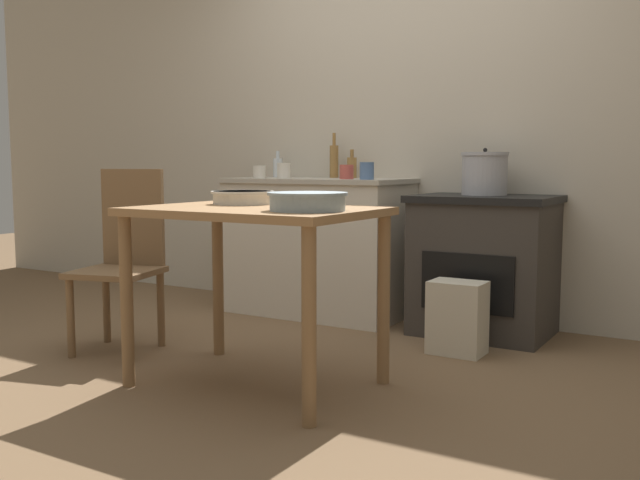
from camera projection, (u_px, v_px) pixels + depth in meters
ground_plane at (262, 370)px, 3.40m from camera, size 14.00×14.00×0.00m
wall_back at (404, 118)px, 4.61m from camera, size 8.00×0.07×2.55m
counter_cabinet at (318, 246)px, 4.66m from camera, size 1.18×0.61×0.89m
stove at (484, 265)px, 4.09m from camera, size 0.78×0.60×0.80m
work_table at (256, 235)px, 3.11m from camera, size 1.04×0.72×0.79m
chair at (124, 256)px, 3.76m from camera, size 0.49×0.49×0.95m
flour_sack at (457, 318)px, 3.68m from camera, size 0.28×0.20×0.38m
stock_pot at (485, 173)px, 4.09m from camera, size 0.27×0.27×0.27m
mixing_bowl_large at (308, 200)px, 2.86m from camera, size 0.33×0.33×0.07m
mixing_bowl_small at (242, 197)px, 3.33m from camera, size 0.30×0.30×0.06m
bottle_far_left at (352, 167)px, 4.68m from camera, size 0.06×0.06×0.19m
bottle_left at (278, 167)px, 4.99m from camera, size 0.07×0.07×0.18m
bottle_mid_left at (334, 160)px, 4.76m from camera, size 0.06×0.06×0.30m
cup_center_left at (259, 172)px, 4.59m from camera, size 0.08×0.08×0.08m
cup_center at (368, 171)px, 4.21m from camera, size 0.08×0.08×0.10m
cup_center_right at (347, 172)px, 4.34m from camera, size 0.09×0.09×0.09m
cup_mid_right at (284, 171)px, 4.53m from camera, size 0.09×0.09×0.10m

